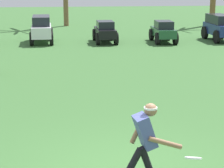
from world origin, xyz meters
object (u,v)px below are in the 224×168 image
Objects in this scene: parked_car_slot_c at (41,28)px; parked_car_slot_e at (163,31)px; frisbee_thrower at (145,141)px; parked_car_slot_d at (105,31)px; parked_car_slot_f at (219,27)px; frisbee_in_flight at (193,158)px.

parked_car_slot_c is 6.18m from parked_car_slot_e.
parked_car_slot_d is at bearing 87.68° from frisbee_thrower.
frisbee_thrower is 16.95m from parked_car_slot_f.
frisbee_in_flight is 0.14× the size of parked_car_slot_f.
frisbee_in_flight is at bearing -78.06° from parked_car_slot_c.
parked_car_slot_f is (5.83, 15.69, 0.20)m from frisbee_in_flight.
frisbee_thrower is at bearing -92.32° from parked_car_slot_d.
frisbee_in_flight is 0.15× the size of parked_car_slot_e.
parked_car_slot_e is (2.95, -0.22, 0.00)m from parked_car_slot_d.
parked_car_slot_c is (-3.36, 15.89, 0.20)m from frisbee_in_flight.
parked_car_slot_f reaches higher than parked_car_slot_e.
frisbee_in_flight is 0.15× the size of parked_car_slot_d.
parked_car_slot_c is at bearing 175.32° from parked_car_slot_e.
frisbee_thrower is at bearing -112.97° from parked_car_slot_f.
parked_car_slot_c is at bearing 101.94° from frisbee_in_flight.
parked_car_slot_c is 9.19m from parked_car_slot_f.
frisbee_thrower is 15.53m from parked_car_slot_d.
frisbee_in_flight is 15.63m from parked_car_slot_e.
parked_car_slot_c is 3.22m from parked_car_slot_d.
parked_car_slot_f is (3.03, 0.31, 0.16)m from parked_car_slot_e.
frisbee_thrower is at bearing -103.19° from parked_car_slot_e.
parked_car_slot_f reaches higher than parked_car_slot_d.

